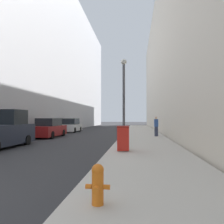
% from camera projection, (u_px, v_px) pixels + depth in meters
% --- Properties ---
extents(sidewalk_right, '(3.97, 60.00, 0.13)m').
position_uv_depth(sidewalk_right, '(143.00, 136.00, 20.37)').
color(sidewalk_right, '#B7B2A8').
rests_on(sidewalk_right, ground).
extents(building_left_glass, '(12.00, 60.00, 21.50)m').
position_uv_depth(building_left_glass, '(24.00, 54.00, 30.43)').
color(building_left_glass, '#BCBCC1').
rests_on(building_left_glass, ground).
extents(building_right_stone, '(12.00, 60.00, 18.52)m').
position_uv_depth(building_right_stone, '(205.00, 59.00, 27.68)').
color(building_right_stone, beige).
rests_on(building_right_stone, ground).
extents(fire_hydrant, '(0.46, 0.35, 0.76)m').
position_uv_depth(fire_hydrant, '(98.00, 183.00, 4.07)').
color(fire_hydrant, orange).
rests_on(fire_hydrant, sidewalk_right).
extents(trash_bin, '(0.58, 0.61, 1.23)m').
position_uv_depth(trash_bin, '(123.00, 138.00, 10.77)').
color(trash_bin, red).
rests_on(trash_bin, sidewalk_right).
extents(lamppost, '(0.39, 0.39, 5.67)m').
position_uv_depth(lamppost, '(124.00, 97.00, 14.88)').
color(lamppost, '#4C4C51').
rests_on(lamppost, sidewalk_right).
extents(parked_sedan_near, '(1.91, 4.74, 1.74)m').
position_uv_depth(parked_sedan_near, '(49.00, 129.00, 20.01)').
color(parked_sedan_near, maroon).
rests_on(parked_sedan_near, ground).
extents(parked_sedan_far, '(1.87, 4.48, 1.71)m').
position_uv_depth(parked_sedan_far, '(71.00, 126.00, 27.49)').
color(parked_sedan_far, silver).
rests_on(parked_sedan_far, ground).
extents(pedestrian_on_sidewalk, '(0.35, 0.23, 1.75)m').
position_uv_depth(pedestrian_on_sidewalk, '(156.00, 126.00, 19.52)').
color(pedestrian_on_sidewalk, '#2D3347').
rests_on(pedestrian_on_sidewalk, sidewalk_right).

